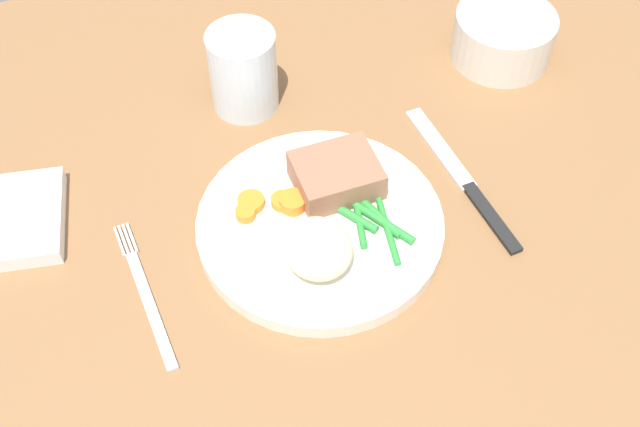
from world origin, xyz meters
TOP-DOWN VIEW (x-y plane):
  - dining_table at (0.00, 0.00)cm, footprint 120.00×90.00cm
  - dinner_plate at (-1.19, -3.23)cm, footprint 23.35×23.35cm
  - meat_portion at (1.96, 0.44)cm, footprint 8.30×7.06cm
  - mashed_potatoes at (-3.29, -7.44)cm, footprint 6.14×6.68cm
  - carrot_slices at (-4.70, -0.02)cm, footprint 6.77×4.37cm
  - green_beans at (3.07, -5.24)cm, footprint 6.17×9.79cm
  - fork at (-18.42, -3.49)cm, footprint 1.44×16.60cm
  - knife at (14.43, -3.52)cm, footprint 1.70×20.50cm
  - water_glass at (-1.40, 16.05)cm, footprint 7.20×7.20cm
  - salad_bowl at (27.90, 11.39)cm, footprint 11.25×11.25cm

SIDE VIEW (x-z plane):
  - dining_table at x=0.00cm, z-range 0.00..2.00cm
  - knife at x=14.43cm, z-range 1.88..2.52cm
  - fork at x=-18.42cm, z-range 2.00..2.40cm
  - dinner_plate at x=-1.19cm, z-range 2.00..3.60cm
  - green_beans at x=3.07cm, z-range 3.57..4.40cm
  - carrot_slices at x=-4.70cm, z-range 3.48..4.77cm
  - salad_bowl at x=27.90cm, z-range 2.35..7.90cm
  - meat_portion at x=1.96cm, z-range 3.60..6.70cm
  - mashed_potatoes at x=-3.29cm, z-range 3.60..7.51cm
  - water_glass at x=-1.40cm, z-range 1.32..10.39cm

